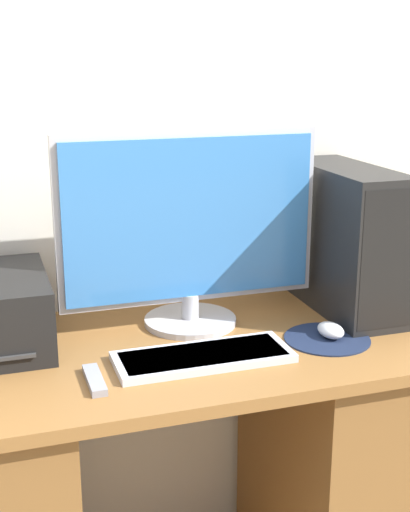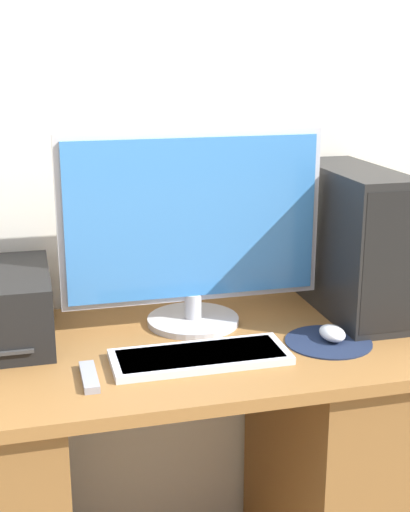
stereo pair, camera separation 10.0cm
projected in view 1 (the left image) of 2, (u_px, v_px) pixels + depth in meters
name	position (u px, v px, depth m)	size (l,w,h in m)	color
wall_back	(125.00, 101.00, 1.92)	(6.40, 0.13, 2.70)	silver
desk	(177.00, 482.00, 1.84)	(1.32, 0.64, 0.79)	brown
monitor	(189.00, 226.00, 1.80)	(0.67, 0.24, 0.50)	#B7B7BC
keyboard	(203.00, 356.00, 1.65)	(0.41, 0.16, 0.02)	silver
mousepad	(327.00, 339.00, 1.77)	(0.21, 0.21, 0.00)	#19233D
mouse	(331.00, 330.00, 1.77)	(0.06, 0.09, 0.03)	silver
computer_tower	(345.00, 239.00, 1.94)	(0.17, 0.44, 0.39)	black
remote_control	(95.00, 380.00, 1.53)	(0.03, 0.14, 0.02)	gray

